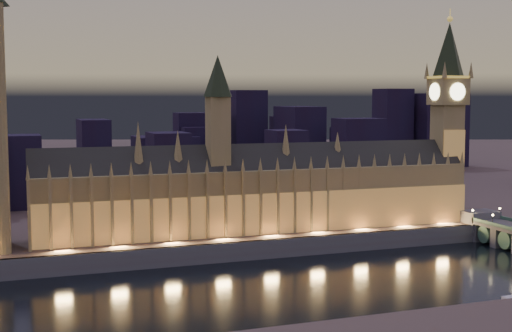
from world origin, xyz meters
name	(u,v)px	position (x,y,z in m)	size (l,w,h in m)	color
ground_plane	(295,283)	(0.00, 0.00, 0.00)	(2000.00, 2000.00, 0.00)	black
north_bank	(99,158)	(0.00, 520.00, 4.00)	(2000.00, 960.00, 8.00)	#4D4038
embankment_wall	(256,250)	(0.00, 41.00, 4.00)	(2000.00, 2.50, 8.00)	#554F55
palace_of_westminster	(259,190)	(9.02, 61.75, 26.37)	(202.00, 24.84, 78.00)	olive
elizabeth_tower	(448,103)	(108.00, 61.92, 65.09)	(18.00, 18.00, 102.64)	olive
city_backdrop	(206,150)	(37.93, 247.80, 30.70)	(479.29, 215.63, 80.98)	black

